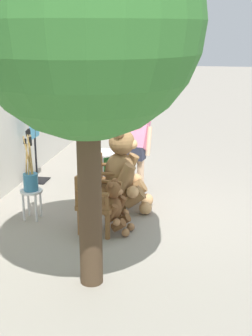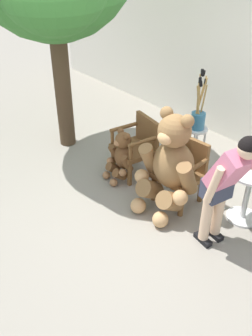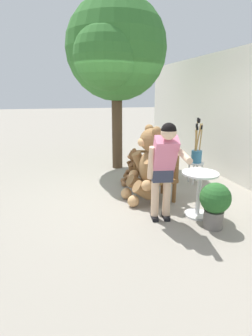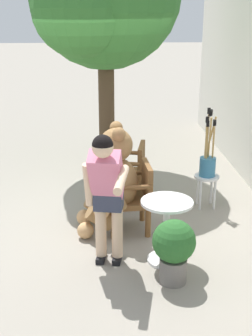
{
  "view_description": "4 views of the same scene",
  "coord_description": "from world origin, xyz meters",
  "px_view_note": "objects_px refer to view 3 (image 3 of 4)",
  "views": [
    {
      "loc": [
        -6.48,
        -1.13,
        2.81
      ],
      "look_at": [
        -0.27,
        0.0,
        0.91
      ],
      "focal_mm": 50.0,
      "sensor_mm": 36.0,
      "label": 1
    },
    {
      "loc": [
        3.0,
        -2.77,
        3.17
      ],
      "look_at": [
        0.03,
        -0.2,
        0.56
      ],
      "focal_mm": 40.0,
      "sensor_mm": 36.0,
      "label": 2
    },
    {
      "loc": [
        4.65,
        -1.37,
        1.9
      ],
      "look_at": [
        0.35,
        -0.23,
        0.61
      ],
      "focal_mm": 28.0,
      "sensor_mm": 36.0,
      "label": 3
    },
    {
      "loc": [
        5.76,
        0.05,
        2.69
      ],
      "look_at": [
        0.09,
        0.34,
        0.7
      ],
      "focal_mm": 50.0,
      "sensor_mm": 36.0,
      "label": 4
    }
  ],
  "objects_px": {
    "teddy_bear_large": "(149,165)",
    "teddy_bear_small": "(133,167)",
    "wooden_chair_left": "(146,163)",
    "potted_plant": "(215,202)",
    "round_side_table": "(199,189)",
    "white_stool": "(196,167)",
    "brush_bucket": "(197,153)",
    "patio_tree": "(115,51)",
    "wooden_chair_right": "(161,175)",
    "person_visitor": "(164,165)"
  },
  "relations": [
    {
      "from": "round_side_table",
      "to": "potted_plant",
      "type": "distance_m",
      "value": 0.41
    },
    {
      "from": "wooden_chair_left",
      "to": "potted_plant",
      "type": "bearing_deg",
      "value": 8.94
    },
    {
      "from": "teddy_bear_large",
      "to": "white_stool",
      "type": "height_order",
      "value": "teddy_bear_large"
    },
    {
      "from": "round_side_table",
      "to": "potted_plant",
      "type": "height_order",
      "value": "round_side_table"
    },
    {
      "from": "white_stool",
      "to": "potted_plant",
      "type": "xyz_separation_m",
      "value": [
        1.84,
        -0.73,
        0.04
      ]
    },
    {
      "from": "teddy_bear_small",
      "to": "person_visitor",
      "type": "xyz_separation_m",
      "value": [
        1.75,
        -0.05,
        0.53
      ]
    },
    {
      "from": "wooden_chair_right",
      "to": "teddy_bear_large",
      "type": "distance_m",
      "value": 0.33
    },
    {
      "from": "wooden_chair_left",
      "to": "person_visitor",
      "type": "height_order",
      "value": "person_visitor"
    },
    {
      "from": "patio_tree",
      "to": "brush_bucket",
      "type": "bearing_deg",
      "value": 42.59
    },
    {
      "from": "wooden_chair_left",
      "to": "brush_bucket",
      "type": "height_order",
      "value": "brush_bucket"
    },
    {
      "from": "wooden_chair_right",
      "to": "teddy_bear_large",
      "type": "xyz_separation_m",
      "value": [
        0.01,
        -0.25,
        0.21
      ]
    },
    {
      "from": "person_visitor",
      "to": "white_stool",
      "type": "distance_m",
      "value": 2.12
    },
    {
      "from": "teddy_bear_large",
      "to": "white_stool",
      "type": "distance_m",
      "value": 1.49
    },
    {
      "from": "brush_bucket",
      "to": "wooden_chair_left",
      "type": "bearing_deg",
      "value": -101.92
    },
    {
      "from": "teddy_bear_small",
      "to": "brush_bucket",
      "type": "height_order",
      "value": "brush_bucket"
    },
    {
      "from": "brush_bucket",
      "to": "patio_tree",
      "type": "distance_m",
      "value": 2.99
    },
    {
      "from": "round_side_table",
      "to": "patio_tree",
      "type": "xyz_separation_m",
      "value": [
        -2.98,
        -0.66,
        2.37
      ]
    },
    {
      "from": "wooden_chair_left",
      "to": "teddy_bear_small",
      "type": "relative_size",
      "value": 1.11
    },
    {
      "from": "person_visitor",
      "to": "round_side_table",
      "type": "relative_size",
      "value": 2.12
    },
    {
      "from": "wooden_chair_right",
      "to": "patio_tree",
      "type": "relative_size",
      "value": 0.21
    },
    {
      "from": "round_side_table",
      "to": "wooden_chair_right",
      "type": "bearing_deg",
      "value": -159.41
    },
    {
      "from": "wooden_chair_right",
      "to": "teddy_bear_small",
      "type": "xyz_separation_m",
      "value": [
        -0.88,
        -0.28,
        -0.08
      ]
    },
    {
      "from": "potted_plant",
      "to": "white_stool",
      "type": "bearing_deg",
      "value": 158.41
    },
    {
      "from": "teddy_bear_large",
      "to": "wooden_chair_right",
      "type": "bearing_deg",
      "value": 92.08
    },
    {
      "from": "teddy_bear_large",
      "to": "round_side_table",
      "type": "relative_size",
      "value": 1.89
    },
    {
      "from": "person_visitor",
      "to": "white_stool",
      "type": "bearing_deg",
      "value": 137.28
    },
    {
      "from": "teddy_bear_large",
      "to": "teddy_bear_small",
      "type": "distance_m",
      "value": 0.93
    },
    {
      "from": "teddy_bear_small",
      "to": "round_side_table",
      "type": "xyz_separation_m",
      "value": [
        1.68,
        0.58,
        0.07
      ]
    },
    {
      "from": "wooden_chair_left",
      "to": "teddy_bear_small",
      "type": "height_order",
      "value": "wooden_chair_left"
    },
    {
      "from": "wooden_chair_left",
      "to": "patio_tree",
      "type": "xyz_separation_m",
      "value": [
        -1.31,
        -0.36,
        2.36
      ]
    },
    {
      "from": "wooden_chair_right",
      "to": "round_side_table",
      "type": "distance_m",
      "value": 0.86
    },
    {
      "from": "wooden_chair_left",
      "to": "teddy_bear_small",
      "type": "xyz_separation_m",
      "value": [
        -0.02,
        -0.28,
        -0.08
      ]
    },
    {
      "from": "person_visitor",
      "to": "patio_tree",
      "type": "height_order",
      "value": "patio_tree"
    },
    {
      "from": "brush_bucket",
      "to": "teddy_bear_large",
      "type": "bearing_deg",
      "value": -63.76
    },
    {
      "from": "teddy_bear_small",
      "to": "potted_plant",
      "type": "distance_m",
      "value": 2.17
    },
    {
      "from": "potted_plant",
      "to": "patio_tree",
      "type": "bearing_deg",
      "value": -168.58
    },
    {
      "from": "patio_tree",
      "to": "potted_plant",
      "type": "height_order",
      "value": "patio_tree"
    },
    {
      "from": "wooden_chair_left",
      "to": "patio_tree",
      "type": "relative_size",
      "value": 0.21
    },
    {
      "from": "teddy_bear_small",
      "to": "brush_bucket",
      "type": "bearing_deg",
      "value": 79.82
    },
    {
      "from": "patio_tree",
      "to": "teddy_bear_large",
      "type": "bearing_deg",
      "value": 2.73
    },
    {
      "from": "white_stool",
      "to": "round_side_table",
      "type": "distance_m",
      "value": 1.63
    },
    {
      "from": "potted_plant",
      "to": "round_side_table",
      "type": "bearing_deg",
      "value": -176.76
    },
    {
      "from": "wooden_chair_right",
      "to": "person_visitor",
      "type": "relative_size",
      "value": 0.56
    },
    {
      "from": "teddy_bear_large",
      "to": "brush_bucket",
      "type": "xyz_separation_m",
      "value": [
        -0.64,
        1.31,
        0.01
      ]
    },
    {
      "from": "wooden_chair_right",
      "to": "teddy_bear_small",
      "type": "distance_m",
      "value": 0.92
    },
    {
      "from": "teddy_bear_large",
      "to": "potted_plant",
      "type": "distance_m",
      "value": 1.36
    },
    {
      "from": "person_visitor",
      "to": "brush_bucket",
      "type": "bearing_deg",
      "value": 137.32
    },
    {
      "from": "teddy_bear_large",
      "to": "person_visitor",
      "type": "distance_m",
      "value": 0.9
    },
    {
      "from": "round_side_table",
      "to": "patio_tree",
      "type": "bearing_deg",
      "value": -167.48
    },
    {
      "from": "teddy_bear_large",
      "to": "teddy_bear_small",
      "type": "bearing_deg",
      "value": -178.18
    }
  ]
}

